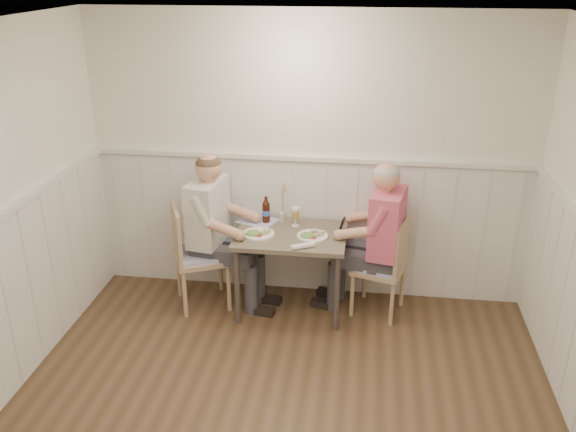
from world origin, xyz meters
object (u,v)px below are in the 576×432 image
object	(u,v)px
chair_right	(385,264)
grass_vase	(281,203)
diner_cream	(214,241)
beer_bottle	(266,211)
man_in_pink	(380,251)
chair_left	(195,252)
dining_table	(291,244)

from	to	relation	value
chair_right	grass_vase	xyz separation A→B (m)	(-0.96, 0.21, 0.44)
diner_cream	beer_bottle	distance (m)	0.55
chair_right	beer_bottle	size ratio (longest dim) A/B	3.57
chair_right	beer_bottle	bearing A→B (deg)	171.53
beer_bottle	man_in_pink	bearing A→B (deg)	-8.29
grass_vase	chair_left	bearing A→B (deg)	-157.99
dining_table	man_in_pink	xyz separation A→B (m)	(0.78, 0.06, -0.05)
dining_table	chair_left	xyz separation A→B (m)	(-0.87, -0.04, -0.12)
chair_right	man_in_pink	size ratio (longest dim) A/B	0.62
chair_left	grass_vase	world-z (taller)	grass_vase
dining_table	chair_left	bearing A→B (deg)	-177.55
chair_left	beer_bottle	distance (m)	0.74
dining_table	man_in_pink	distance (m)	0.78
chair_right	diner_cream	bearing A→B (deg)	-179.71
dining_table	grass_vase	world-z (taller)	grass_vase
chair_left	diner_cream	bearing A→B (deg)	27.23
man_in_pink	beer_bottle	xyz separation A→B (m)	(-1.03, 0.15, 0.26)
chair_left	grass_vase	distance (m)	0.89
dining_table	beer_bottle	bearing A→B (deg)	140.19
diner_cream	chair_left	bearing A→B (deg)	-152.77
chair_right	chair_left	world-z (taller)	chair_left
dining_table	chair_left	world-z (taller)	chair_left
chair_left	grass_vase	xyz separation A→B (m)	(0.74, 0.30, 0.39)
chair_right	diner_cream	xyz separation A→B (m)	(-1.54, -0.01, 0.12)
chair_left	beer_bottle	xyz separation A→B (m)	(0.61, 0.25, 0.33)
grass_vase	chair_right	bearing A→B (deg)	-12.47
beer_bottle	diner_cream	bearing A→B (deg)	-159.51
chair_right	chair_left	distance (m)	1.70
beer_bottle	grass_vase	size ratio (longest dim) A/B	0.64
chair_left	chair_right	bearing A→B (deg)	2.99
chair_right	chair_left	bearing A→B (deg)	-177.01
chair_left	diner_cream	xyz separation A→B (m)	(0.16, 0.08, 0.08)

